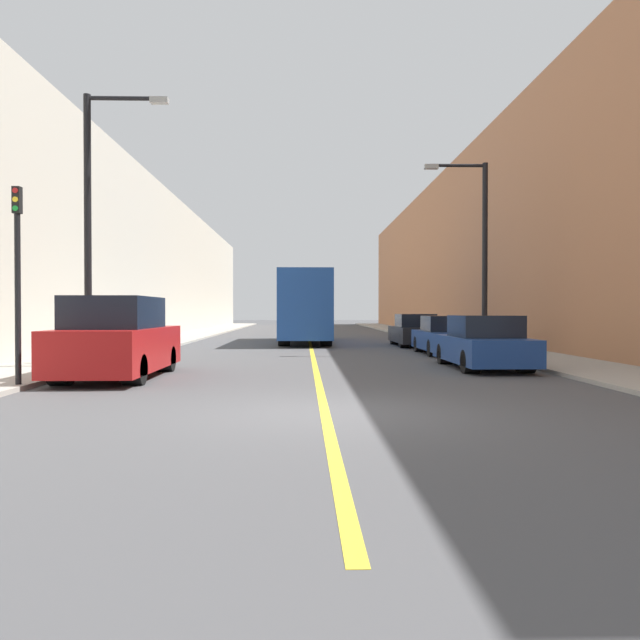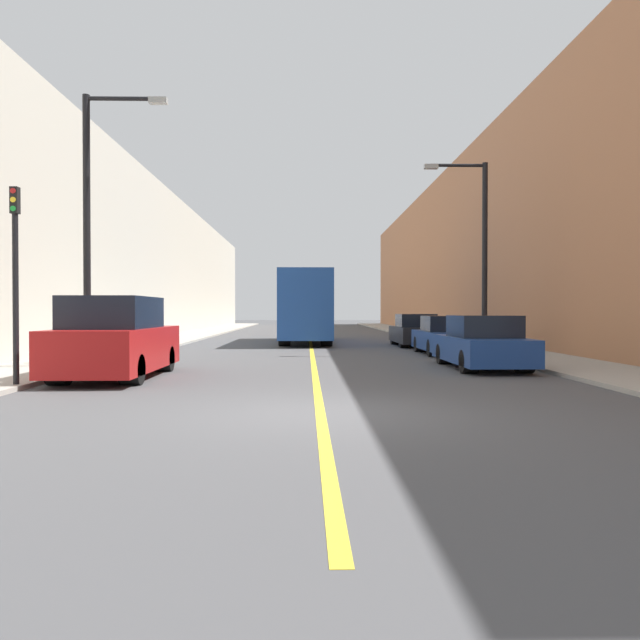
% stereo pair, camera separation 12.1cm
% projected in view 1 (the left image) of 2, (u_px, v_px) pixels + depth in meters
% --- Properties ---
extents(ground_plane, '(200.00, 200.00, 0.00)m').
position_uv_depth(ground_plane, '(325.00, 413.00, 9.89)').
color(ground_plane, '#474749').
extents(sidewalk_left, '(2.84, 72.00, 0.10)m').
position_uv_depth(sidewalk_left, '(192.00, 336.00, 39.67)').
color(sidewalk_left, '#9E998E').
rests_on(sidewalk_left, ground).
extents(sidewalk_right, '(2.84, 72.00, 0.10)m').
position_uv_depth(sidewalk_right, '(424.00, 335.00, 40.08)').
color(sidewalk_right, '#9E998E').
rests_on(sidewalk_right, ground).
extents(building_row_left, '(4.00, 72.00, 9.29)m').
position_uv_depth(building_row_left, '(138.00, 263.00, 39.51)').
color(building_row_left, '#B7B2A3').
rests_on(building_row_left, ground).
extents(building_row_right, '(4.00, 72.00, 10.84)m').
position_uv_depth(building_row_right, '(477.00, 252.00, 40.09)').
color(building_row_right, '#B2724C').
rests_on(building_row_right, ground).
extents(road_center_line, '(0.16, 72.00, 0.01)m').
position_uv_depth(road_center_line, '(309.00, 336.00, 39.87)').
color(road_center_line, gold).
rests_on(road_center_line, ground).
extents(bus, '(2.46, 10.01, 3.49)m').
position_uv_depth(bus, '(305.00, 306.00, 31.68)').
color(bus, '#1E4793').
rests_on(bus, ground).
extents(parked_suv_left, '(2.02, 4.97, 1.96)m').
position_uv_depth(parked_suv_left, '(117.00, 341.00, 15.00)').
color(parked_suv_left, maroon).
rests_on(parked_suv_left, ground).
extents(car_right_near, '(1.84, 4.62, 1.49)m').
position_uv_depth(car_right_near, '(483.00, 345.00, 17.49)').
color(car_right_near, navy).
rests_on(car_right_near, ground).
extents(car_right_mid, '(1.81, 4.25, 1.44)m').
position_uv_depth(car_right_mid, '(446.00, 337.00, 23.26)').
color(car_right_mid, navy).
rests_on(car_right_mid, ground).
extents(car_right_far, '(1.79, 4.62, 1.48)m').
position_uv_depth(car_right_far, '(415.00, 332.00, 28.61)').
color(car_right_far, black).
rests_on(car_right_far, ground).
extents(street_lamp_left, '(2.34, 0.24, 7.51)m').
position_uv_depth(street_lamp_left, '(95.00, 212.00, 17.27)').
color(street_lamp_left, black).
rests_on(street_lamp_left, sidewalk_left).
extents(street_lamp_right, '(2.34, 0.24, 6.93)m').
position_uv_depth(street_lamp_right, '(479.00, 244.00, 22.82)').
color(street_lamp_right, black).
rests_on(street_lamp_right, sidewalk_right).
extents(traffic_light, '(0.16, 0.18, 4.07)m').
position_uv_depth(traffic_light, '(18.00, 277.00, 12.81)').
color(traffic_light, black).
rests_on(traffic_light, sidewalk_left).
extents(pedestrian, '(0.37, 0.24, 1.70)m').
position_uv_depth(pedestrian, '(73.00, 333.00, 18.15)').
color(pedestrian, '#2D2D33').
rests_on(pedestrian, sidewalk_left).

